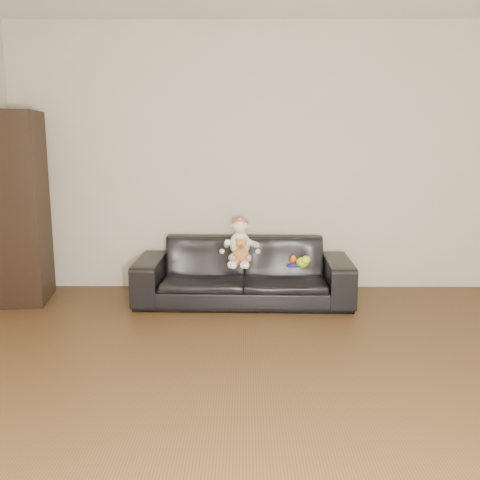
{
  "coord_description": "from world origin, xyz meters",
  "views": [
    {
      "loc": [
        -0.2,
        -2.56,
        1.5
      ],
      "look_at": [
        -0.24,
        2.16,
        0.6
      ],
      "focal_mm": 40.0,
      "sensor_mm": 36.0,
      "label": 1
    }
  ],
  "objects_px": {
    "baby": "(240,244)",
    "teddy_bear": "(241,251)",
    "sofa": "(244,271)",
    "toy_green": "(303,262)",
    "cabinet": "(19,208)",
    "toy_rattle": "(293,260)",
    "toy_blue_disc": "(292,266)"
  },
  "relations": [
    {
      "from": "baby",
      "to": "teddy_bear",
      "type": "relative_size",
      "value": 2.01
    },
    {
      "from": "sofa",
      "to": "toy_green",
      "type": "height_order",
      "value": "sofa"
    },
    {
      "from": "sofa",
      "to": "toy_green",
      "type": "bearing_deg",
      "value": -22.48
    },
    {
      "from": "cabinet",
      "to": "sofa",
      "type": "bearing_deg",
      "value": -8.84
    },
    {
      "from": "baby",
      "to": "teddy_bear",
      "type": "height_order",
      "value": "baby"
    },
    {
      "from": "toy_rattle",
      "to": "toy_blue_disc",
      "type": "relative_size",
      "value": 0.71
    },
    {
      "from": "toy_green",
      "to": "baby",
      "type": "bearing_deg",
      "value": 167.62
    },
    {
      "from": "teddy_bear",
      "to": "toy_green",
      "type": "height_order",
      "value": "teddy_bear"
    },
    {
      "from": "toy_green",
      "to": "toy_rattle",
      "type": "xyz_separation_m",
      "value": [
        -0.07,
        0.15,
        -0.01
      ]
    },
    {
      "from": "sofa",
      "to": "toy_green",
      "type": "xyz_separation_m",
      "value": [
        0.52,
        -0.23,
        0.14
      ]
    },
    {
      "from": "teddy_bear",
      "to": "toy_rattle",
      "type": "height_order",
      "value": "teddy_bear"
    },
    {
      "from": "sofa",
      "to": "teddy_bear",
      "type": "bearing_deg",
      "value": -94.13
    },
    {
      "from": "baby",
      "to": "teddy_bear",
      "type": "bearing_deg",
      "value": -71.41
    },
    {
      "from": "sofa",
      "to": "cabinet",
      "type": "distance_m",
      "value": 2.14
    },
    {
      "from": "cabinet",
      "to": "toy_green",
      "type": "relative_size",
      "value": 13.18
    },
    {
      "from": "cabinet",
      "to": "baby",
      "type": "xyz_separation_m",
      "value": [
        2.02,
        -0.12,
        -0.3
      ]
    },
    {
      "from": "cabinet",
      "to": "toy_green",
      "type": "xyz_separation_m",
      "value": [
        2.58,
        -0.24,
        -0.45
      ]
    },
    {
      "from": "toy_green",
      "to": "teddy_bear",
      "type": "bearing_deg",
      "value": -179.08
    },
    {
      "from": "sofa",
      "to": "cabinet",
      "type": "xyz_separation_m",
      "value": [
        -2.06,
        0.02,
        0.58
      ]
    },
    {
      "from": "toy_blue_disc",
      "to": "baby",
      "type": "bearing_deg",
      "value": 167.53
    },
    {
      "from": "cabinet",
      "to": "toy_rattle",
      "type": "xyz_separation_m",
      "value": [
        2.51,
        -0.1,
        -0.46
      ]
    },
    {
      "from": "sofa",
      "to": "cabinet",
      "type": "height_order",
      "value": "cabinet"
    },
    {
      "from": "sofa",
      "to": "toy_green",
      "type": "distance_m",
      "value": 0.58
    },
    {
      "from": "baby",
      "to": "toy_blue_disc",
      "type": "height_order",
      "value": "baby"
    },
    {
      "from": "sofa",
      "to": "baby",
      "type": "relative_size",
      "value": 4.64
    },
    {
      "from": "toy_green",
      "to": "toy_rattle",
      "type": "distance_m",
      "value": 0.16
    },
    {
      "from": "baby",
      "to": "sofa",
      "type": "bearing_deg",
      "value": 87.48
    },
    {
      "from": "toy_rattle",
      "to": "toy_blue_disc",
      "type": "xyz_separation_m",
      "value": [
        -0.02,
        -0.13,
        -0.03
      ]
    },
    {
      "from": "toy_rattle",
      "to": "toy_green",
      "type": "bearing_deg",
      "value": -65.33
    },
    {
      "from": "sofa",
      "to": "toy_blue_disc",
      "type": "distance_m",
      "value": 0.49
    },
    {
      "from": "baby",
      "to": "toy_rattle",
      "type": "relative_size",
      "value": 6.5
    },
    {
      "from": "sofa",
      "to": "baby",
      "type": "xyz_separation_m",
      "value": [
        -0.03,
        -0.11,
        0.28
      ]
    }
  ]
}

